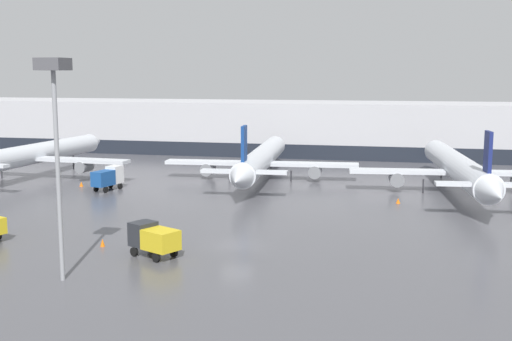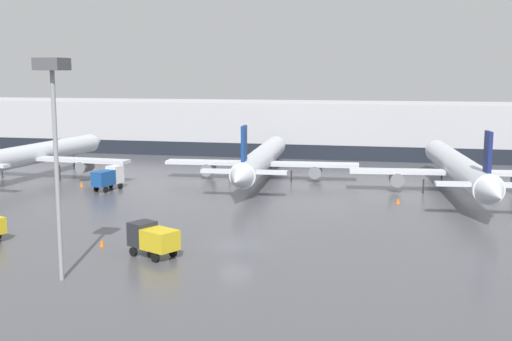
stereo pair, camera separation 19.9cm
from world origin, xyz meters
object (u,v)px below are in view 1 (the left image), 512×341
Objects in this scene: traffic_cone_2 at (398,201)px; apron_light_mast_0 at (55,102)px; parked_jet_3 at (458,168)px; parked_jet_4 at (32,154)px; traffic_cone_3 at (477,184)px; service_truck_2 at (153,238)px; service_truck_1 at (108,177)px; parked_jet_1 at (261,159)px; traffic_cone_4 at (103,243)px; traffic_cone_1 at (81,184)px.

apron_light_mast_0 is at bearing -125.02° from traffic_cone_2.
traffic_cone_2 is (-6.76, -8.12, -2.68)m from parked_jet_3.
parked_jet_4 is 43.87× the size of traffic_cone_3.
service_truck_2 is (29.51, -31.31, -1.76)m from parked_jet_4.
traffic_cone_3 is (9.47, 12.15, 0.12)m from traffic_cone_2.
parked_jet_4 is 7.67× the size of service_truck_1.
apron_light_mast_0 is at bearing 170.32° from parked_jet_1.
traffic_cone_3 is 1.23× the size of traffic_cone_4.
parked_jet_1 is 8.55× the size of service_truck_2.
parked_jet_4 is at bearing 129.57° from traffic_cone_4.
traffic_cone_4 is 0.04× the size of apron_light_mast_0.
service_truck_2 is at bearing -126.14° from traffic_cone_2.
service_truck_1 is at bearing -21.46° from traffic_cone_1.
parked_jet_3 is 41.45m from service_truck_2.
service_truck_2 is at bearing 136.86° from parked_jet_3.
parked_jet_3 reaches higher than traffic_cone_2.
traffic_cone_1 is (-20.30, 27.14, -1.17)m from service_truck_2.
parked_jet_3 reaches higher than service_truck_1.
apron_light_mast_0 reaches higher than parked_jet_4.
parked_jet_4 is 56.55× the size of traffic_cone_1.
traffic_cone_3 reaches higher than traffic_cone_2.
traffic_cone_1 is 0.78× the size of traffic_cone_3.
traffic_cone_4 is (15.17, -25.33, 0.01)m from traffic_cone_1.
traffic_cone_1 reaches higher than traffic_cone_2.
parked_jet_3 is (24.55, -4.03, 0.26)m from parked_jet_1.
apron_light_mast_0 reaches higher than traffic_cone_4.
parked_jet_3 is 8.61× the size of service_truck_1.
apron_light_mast_0 reaches higher than parked_jet_3.
parked_jet_1 is 35.78m from traffic_cone_4.
parked_jet_3 is 1.12× the size of parked_jet_4.
service_truck_2 is 7.93× the size of traffic_cone_2.
traffic_cone_2 is at bearing -93.84° from parked_jet_4.
traffic_cone_1 is at bearing 176.71° from traffic_cone_2.
parked_jet_3 is at bearing -123.89° from traffic_cone_3.
parked_jet_1 is 27.36m from traffic_cone_3.
parked_jet_4 reaches higher than parked_jet_3.
traffic_cone_2 is 40.34m from apron_light_mast_0.
parked_jet_1 is 8.36× the size of service_truck_1.
service_truck_1 is (-40.81, -7.66, -1.36)m from parked_jet_3.
traffic_cone_3 is 0.05× the size of apron_light_mast_0.
traffic_cone_1 is (9.21, -4.17, -2.93)m from parked_jet_4.
apron_light_mast_0 is at bearing -146.02° from service_truck_1.
service_truck_1 is 5.72× the size of traffic_cone_3.
service_truck_2 is (-24.97, -33.05, -1.48)m from parked_jet_3.
parked_jet_1 is at bearing -40.66° from service_truck_1.
service_truck_1 is 0.31× the size of apron_light_mast_0.
traffic_cone_3 is (27.68, 37.09, -1.08)m from service_truck_2.
apron_light_mast_0 is at bearing -81.95° from traffic_cone_4.
traffic_cone_4 reaches higher than traffic_cone_1.
parked_jet_1 is at bearing 74.60° from parked_jet_3.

